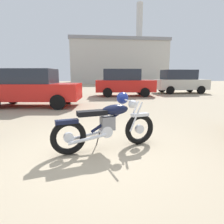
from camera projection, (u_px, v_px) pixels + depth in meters
ground_plane at (95, 154)px, 3.47m from camera, size 80.00×80.00×0.00m
vintage_motorcycle at (109, 124)px, 3.68m from camera, size 2.00×0.96×1.07m
silver_sedan_mid at (32, 88)px, 8.59m from camera, size 4.27×2.07×1.67m
white_estate_far at (180, 81)px, 14.85m from camera, size 4.00×2.02×1.78m
pale_sedan_back at (124, 82)px, 12.88m from camera, size 3.91×1.84×1.78m
blue_hatchback_right at (24, 82)px, 15.88m from camera, size 4.41×2.39×1.67m
industrial_building at (117, 62)px, 34.47m from camera, size 16.76×10.60×13.64m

